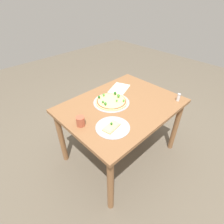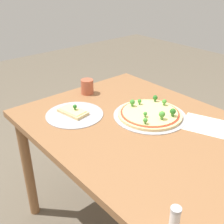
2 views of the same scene
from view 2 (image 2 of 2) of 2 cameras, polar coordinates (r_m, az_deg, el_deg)
dining_table at (r=1.46m, az=6.05°, el=-6.04°), size 1.23×0.93×0.76m
pizza_tray_whole at (r=1.50m, az=7.75°, el=-0.34°), size 0.39×0.39×0.07m
pizza_tray_slice at (r=1.52m, az=-7.75°, el=-0.22°), size 0.31×0.31×0.05m
drinking_cup at (r=1.75m, az=-5.06°, el=5.15°), size 0.08×0.08×0.09m
condiment_shaker at (r=0.91m, az=12.64°, el=-20.35°), size 0.03×0.03×0.09m
paper_menu at (r=1.48m, az=19.57°, el=-2.80°), size 0.33×0.28×0.00m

